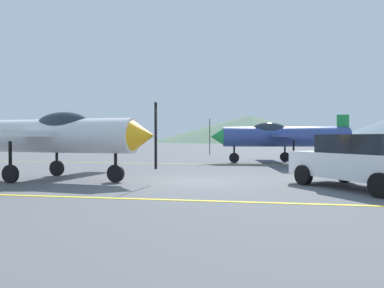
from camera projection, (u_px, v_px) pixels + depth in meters
The scene contains 9 objects.
ground_plane at pixel (197, 181), 12.85m from camera, with size 400.00×400.00×0.00m, color #54565B.
apron_line_near at pixel (171, 200), 9.00m from camera, with size 80.00×0.16×0.01m, color yellow.
apron_line_far at pixel (220, 164), 21.16m from camera, with size 80.00×0.16×0.01m, color yellow.
airplane_near at pixel (48, 135), 13.35m from camera, with size 8.47×9.71×2.90m.
airplane_mid at pixel (280, 136), 22.21m from camera, with size 8.47×9.71×2.90m.
car_sedan at pixel (361, 161), 10.94m from camera, with size 3.90×4.57×1.62m.
traffic_cone_front at pixel (337, 170), 14.30m from camera, with size 0.36×0.36×0.59m.
hill_left at pixel (74, 133), 158.92m from camera, with size 60.14×60.14×6.91m, color slate.
hill_centerleft at pixel (249, 129), 127.79m from camera, with size 68.06×68.06×9.20m, color #4C6651.
Camera 1 is at (2.04, -12.67, 1.52)m, focal length 34.59 mm.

